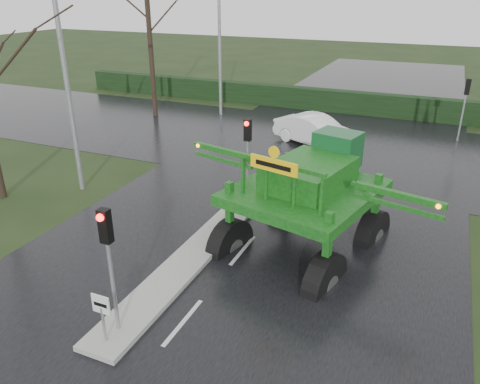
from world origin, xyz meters
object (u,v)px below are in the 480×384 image
at_px(crop_sprayer, 234,181).
at_px(street_light_left_near, 68,47).
at_px(traffic_signal_mid, 248,143).
at_px(street_light_left_far, 224,23).
at_px(traffic_signal_near, 108,246).
at_px(white_sedan, 315,145).
at_px(keep_left_sign, 102,311).
at_px(traffic_signal_far, 466,96).

bearing_deg(crop_sprayer, street_light_left_near, -178.87).
height_order(traffic_signal_mid, street_light_left_far, street_light_left_far).
relative_size(street_light_left_near, street_light_left_far, 1.00).
bearing_deg(traffic_signal_near, traffic_signal_mid, 90.00).
bearing_deg(traffic_signal_near, white_sedan, 88.23).
distance_m(keep_left_sign, traffic_signal_mid, 9.12).
distance_m(street_light_left_far, white_sedan, 10.33).
xyz_separation_m(traffic_signal_far, white_sedan, (-7.27, -3.97, -2.59)).
bearing_deg(street_light_left_far, white_sedan, -28.11).
bearing_deg(street_light_left_far, keep_left_sign, -72.22).
height_order(traffic_signal_mid, street_light_left_near, street_light_left_near).
height_order(street_light_left_far, white_sedan, street_light_left_far).
bearing_deg(keep_left_sign, crop_sprayer, 81.60).
height_order(traffic_signal_near, traffic_signal_mid, same).
bearing_deg(street_light_left_far, street_light_left_near, -90.00).
height_order(crop_sprayer, white_sedan, crop_sprayer).
xyz_separation_m(traffic_signal_near, traffic_signal_mid, (0.00, 8.50, 0.00)).
distance_m(traffic_signal_near, traffic_signal_far, 22.42).
relative_size(keep_left_sign, traffic_signal_far, 0.38).
height_order(keep_left_sign, traffic_signal_mid, traffic_signal_mid).
xyz_separation_m(traffic_signal_mid, street_light_left_far, (-6.89, 12.51, 3.40)).
bearing_deg(white_sedan, crop_sprayer, -155.08).
height_order(traffic_signal_near, white_sedan, traffic_signal_near).
relative_size(traffic_signal_near, street_light_left_near, 0.35).
bearing_deg(traffic_signal_near, keep_left_sign, -90.00).
bearing_deg(traffic_signal_far, white_sedan, 28.64).
distance_m(keep_left_sign, street_light_left_near, 11.32).
xyz_separation_m(street_light_left_far, white_sedan, (7.42, -3.96, -5.99)).
relative_size(traffic_signal_near, traffic_signal_far, 1.00).
xyz_separation_m(traffic_signal_mid, traffic_signal_far, (7.80, 12.52, 0.00)).
bearing_deg(street_light_left_near, crop_sprayer, -12.44).
distance_m(traffic_signal_mid, street_light_left_near, 7.83).
relative_size(keep_left_sign, white_sedan, 0.27).
bearing_deg(keep_left_sign, street_light_left_far, 107.78).
distance_m(keep_left_sign, traffic_signal_near, 1.61).
bearing_deg(traffic_signal_near, crop_sprayer, 80.84).
distance_m(street_light_left_near, white_sedan, 13.84).
bearing_deg(traffic_signal_far, street_light_left_near, 43.63).
relative_size(crop_sprayer, white_sedan, 1.77).
height_order(keep_left_sign, crop_sprayer, crop_sprayer).
distance_m(street_light_left_near, crop_sprayer, 8.73).
distance_m(traffic_signal_far, crop_sprayer, 17.19).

